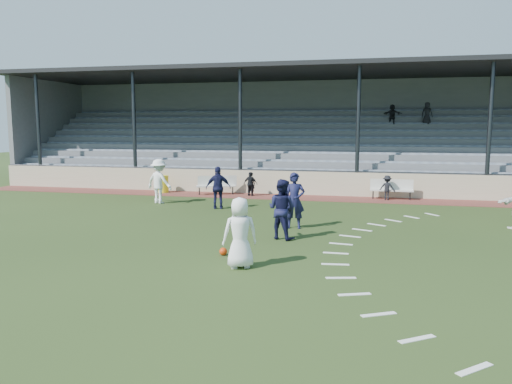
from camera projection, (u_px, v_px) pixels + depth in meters
The scene contains 17 objects.
ground at pixel (236, 248), 14.38m from camera, with size 90.00×90.00×0.00m, color #263917.
cinder_track at pixel (293, 197), 24.52m from camera, with size 34.00×2.00×0.02m, color brown.
retaining_wall at pixel (297, 183), 25.45m from camera, with size 34.00×0.18×1.20m, color #C5B698.
bench_left at pixel (217, 183), 25.48m from camera, with size 2.01×1.15×0.95m.
bench_right at pixel (392, 187), 23.78m from camera, with size 2.01×0.48×0.95m.
trash_bin at pixel (163, 184), 26.22m from camera, with size 0.56×0.56×0.89m, color yellow.
football at pixel (223, 251), 13.51m from camera, with size 0.21×0.21×0.21m, color red.
player_white_lead at pixel (240, 233), 12.24m from camera, with size 0.86×0.56×1.76m, color white.
player_navy_lead at pixel (295, 201), 17.01m from camera, with size 0.70×0.46×1.92m, color #141639.
player_navy_mid at pixel (282, 209), 15.41m from camera, with size 0.91×0.71×1.87m, color #141639.
player_white_wing at pixel (159, 181), 22.57m from camera, with size 1.29×0.74×2.00m, color white.
player_navy_wing at pixel (218, 188), 21.08m from camera, with size 1.05×0.44×1.79m, color #141639.
sub_left_near at pixel (251, 184), 25.08m from camera, with size 0.43×0.28×1.17m, color black.
sub_left_far at pixel (250, 184), 24.90m from camera, with size 0.70×0.29×1.20m, color black.
sub_right at pixel (387, 188), 23.55m from camera, with size 0.75×0.43×1.16m, color black.
grandstand at pixel (309, 148), 29.79m from camera, with size 34.60×9.00×6.61m.
penalty_arc at pixel (383, 256), 13.45m from camera, with size 3.89×14.63×0.01m.
Camera 1 is at (3.78, -13.54, 3.47)m, focal length 35.00 mm.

